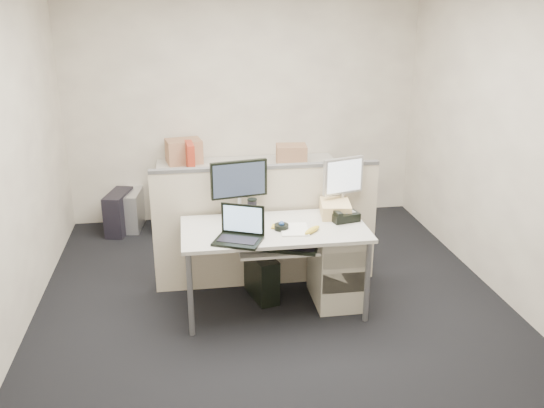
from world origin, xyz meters
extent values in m
cube|color=black|center=(0.00, 0.00, -0.01)|extent=(4.00, 4.50, 0.01)
cube|color=#F0E6CF|center=(0.00, 2.25, 1.35)|extent=(4.00, 0.02, 2.70)
cube|color=#F0E6CF|center=(0.00, -2.25, 1.35)|extent=(4.00, 0.02, 2.70)
cube|color=#F0E6CF|center=(-2.00, 0.00, 1.35)|extent=(0.02, 4.50, 2.70)
cube|color=#F0E6CF|center=(2.00, 0.00, 1.35)|extent=(0.02, 4.50, 2.70)
cube|color=#B8B6AE|center=(0.00, 0.00, 0.71)|extent=(1.50, 0.75, 0.03)
cylinder|color=slate|center=(-0.70, -0.33, 0.35)|extent=(0.04, 0.04, 0.70)
cylinder|color=slate|center=(-0.70, 0.33, 0.35)|extent=(0.04, 0.04, 0.70)
cylinder|color=slate|center=(0.70, -0.33, 0.35)|extent=(0.04, 0.04, 0.70)
cylinder|color=slate|center=(0.70, 0.33, 0.35)|extent=(0.04, 0.04, 0.70)
cube|color=#B8B6AE|center=(0.00, -0.18, 0.62)|extent=(0.62, 0.32, 0.02)
cube|color=beige|center=(0.55, 0.05, 0.33)|extent=(0.40, 0.55, 0.65)
cube|color=beige|center=(0.00, 0.45, 0.55)|extent=(2.00, 0.06, 1.10)
cube|color=beige|center=(0.00, 1.93, 0.36)|extent=(2.00, 0.60, 0.72)
cube|color=black|center=(-0.25, 0.32, 0.97)|extent=(0.51, 0.27, 0.49)
cube|color=#B7B7BC|center=(0.65, 0.32, 0.96)|extent=(0.42, 0.29, 0.46)
cube|color=black|center=(-0.32, -0.25, 0.86)|extent=(0.42, 0.38, 0.26)
cylinder|color=black|center=(0.05, -0.05, 0.75)|extent=(0.15, 0.15, 0.04)
cube|color=black|center=(0.60, 0.08, 0.77)|extent=(0.26, 0.23, 0.07)
cube|color=white|center=(0.15, -0.08, 0.74)|extent=(0.24, 0.30, 0.01)
cube|color=gold|center=(0.02, 0.00, 0.74)|extent=(0.11, 0.11, 0.01)
cylinder|color=black|center=(-0.15, 0.22, 0.81)|extent=(0.09, 0.09, 0.17)
ellipsoid|color=gold|center=(0.28, -0.15, 0.75)|extent=(0.18, 0.17, 0.04)
cube|color=black|center=(-0.15, 0.20, 0.74)|extent=(0.08, 0.12, 0.01)
cube|color=tan|center=(0.56, 0.20, 0.79)|extent=(0.29, 0.35, 0.12)
cube|color=black|center=(0.05, -0.22, 0.64)|extent=(0.53, 0.34, 0.03)
cube|color=black|center=(-0.08, 0.20, 0.20)|extent=(0.27, 0.46, 0.40)
cube|color=black|center=(-1.45, 1.94, 0.23)|extent=(0.31, 0.52, 0.46)
cube|color=#B7B7BC|center=(-1.31, 2.03, 0.22)|extent=(0.24, 0.48, 0.43)
cube|color=#AE7454|center=(-0.70, 2.05, 0.86)|extent=(0.42, 0.35, 0.28)
cube|color=#AE7454|center=(0.48, 1.81, 0.84)|extent=(0.35, 0.28, 0.24)
cube|color=red|center=(-0.64, 1.83, 0.87)|extent=(0.10, 0.32, 0.30)
camera|label=1|loc=(-0.68, -4.27, 2.48)|focal=38.00mm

